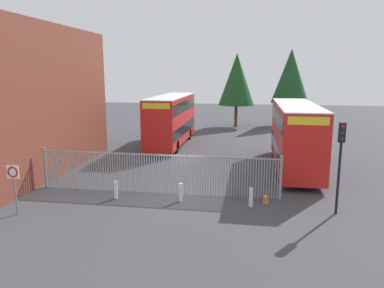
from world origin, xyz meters
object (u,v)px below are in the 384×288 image
at_px(double_decker_bus_near_gate, 295,134).
at_px(bollard_near_left, 116,190).
at_px(double_decker_bus_behind_fence_left, 171,118).
at_px(bollard_center_front, 181,192).
at_px(traffic_light_kerbside, 341,151).
at_px(speed_limit_sign_post, 14,178).
at_px(bollard_near_right, 251,197).
at_px(traffic_cone_by_gate, 266,197).

xyz_separation_m(double_decker_bus_near_gate, bollard_near_left, (-9.83, -7.70, -1.95)).
distance_m(double_decker_bus_behind_fence_left, bollard_center_front, 15.20).
bearing_deg(traffic_light_kerbside, double_decker_bus_behind_fence_left, 126.32).
xyz_separation_m(double_decker_bus_near_gate, speed_limit_sign_post, (-13.58, -10.55, -0.65)).
bearing_deg(double_decker_bus_behind_fence_left, bollard_near_left, -89.16).
distance_m(bollard_center_front, bollard_near_right, 3.54).
relative_size(double_decker_bus_behind_fence_left, bollard_center_front, 11.38).
xyz_separation_m(bollard_center_front, traffic_light_kerbside, (7.47, -0.50, 2.51)).
height_order(speed_limit_sign_post, traffic_light_kerbside, traffic_light_kerbside).
height_order(double_decker_bus_near_gate, bollard_center_front, double_decker_bus_near_gate).
distance_m(bollard_center_front, traffic_light_kerbside, 7.90).
bearing_deg(traffic_cone_by_gate, speed_limit_sign_post, -163.29).
bearing_deg(traffic_light_kerbside, traffic_cone_by_gate, 162.92).
relative_size(bollard_near_left, bollard_center_front, 1.00).
height_order(bollard_near_right, traffic_cone_by_gate, bollard_near_right).
xyz_separation_m(double_decker_bus_behind_fence_left, traffic_cone_by_gate, (7.92, -14.14, -2.13)).
bearing_deg(bollard_near_left, double_decker_bus_behind_fence_left, 90.84).
height_order(double_decker_bus_behind_fence_left, bollard_near_right, double_decker_bus_behind_fence_left).
xyz_separation_m(bollard_near_left, traffic_light_kerbside, (10.90, -0.38, 2.51)).
height_order(bollard_near_left, speed_limit_sign_post, speed_limit_sign_post).
xyz_separation_m(traffic_cone_by_gate, traffic_light_kerbside, (3.19, -0.98, 2.70)).
bearing_deg(bollard_near_right, traffic_cone_by_gate, 41.61).
height_order(double_decker_bus_behind_fence_left, bollard_near_left, double_decker_bus_behind_fence_left).
xyz_separation_m(double_decker_bus_behind_fence_left, bollard_near_left, (0.22, -14.74, -1.95)).
relative_size(double_decker_bus_near_gate, traffic_cone_by_gate, 18.32).
xyz_separation_m(bollard_near_left, traffic_cone_by_gate, (7.71, 0.60, -0.19)).
relative_size(bollard_near_left, traffic_light_kerbside, 0.22).
xyz_separation_m(double_decker_bus_near_gate, bollard_center_front, (-6.40, -7.59, -1.95)).
bearing_deg(traffic_light_kerbside, bollard_near_right, 175.31).
xyz_separation_m(bollard_center_front, bollard_near_right, (3.54, -0.18, 0.00)).
height_order(bollard_near_right, traffic_light_kerbside, traffic_light_kerbside).
distance_m(double_decker_bus_near_gate, speed_limit_sign_post, 17.21).
relative_size(bollard_center_front, traffic_light_kerbside, 0.22).
xyz_separation_m(bollard_center_front, traffic_cone_by_gate, (4.28, 0.48, -0.19)).
height_order(bollard_near_left, bollard_center_front, same).
bearing_deg(bollard_near_right, speed_limit_sign_post, -165.45).
bearing_deg(double_decker_bus_near_gate, bollard_near_left, -141.91).
xyz_separation_m(double_decker_bus_behind_fence_left, traffic_light_kerbside, (11.12, -15.12, 0.56)).
xyz_separation_m(double_decker_bus_near_gate, bollard_near_right, (-2.86, -7.76, -1.95)).
bearing_deg(double_decker_bus_behind_fence_left, speed_limit_sign_post, -101.39).
height_order(double_decker_bus_near_gate, bollard_near_left, double_decker_bus_near_gate).
xyz_separation_m(bollard_near_right, speed_limit_sign_post, (-10.72, -2.78, 1.30)).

